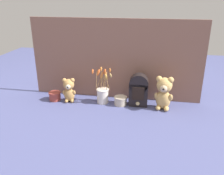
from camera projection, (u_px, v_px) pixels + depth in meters
ground_plane at (112, 104)px, 2.04m from camera, size 4.00×4.00×0.00m
backdrop_wall at (115, 60)px, 2.06m from camera, size 1.50×0.02×0.70m
teddy_bear_large at (164, 92)px, 1.91m from camera, size 0.15×0.14×0.28m
teddy_bear_medium at (69, 89)px, 2.06m from camera, size 0.12×0.11×0.22m
flower_vase at (103, 93)px, 2.04m from camera, size 0.18×0.14×0.32m
vintage_radio at (138, 89)px, 1.97m from camera, size 0.16×0.10×0.28m
decorative_tin_tall at (55, 96)px, 2.11m from camera, size 0.11×0.11×0.08m
decorative_tin_short at (121, 101)px, 2.02m from camera, size 0.11×0.11×0.07m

